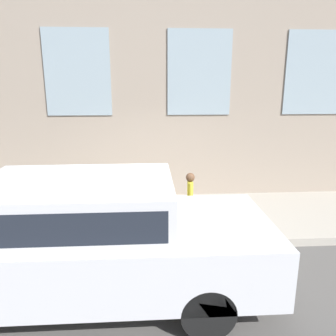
% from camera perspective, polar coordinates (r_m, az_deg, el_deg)
% --- Properties ---
extents(ground_plane, '(80.00, 80.00, 0.00)m').
position_cam_1_polar(ground_plane, '(6.05, -4.95, -14.29)').
color(ground_plane, '#514F4C').
extents(sidewalk, '(2.61, 60.00, 0.15)m').
position_cam_1_polar(sidewalk, '(7.19, -4.74, -8.75)').
color(sidewalk, '#A8A093').
rests_on(sidewalk, ground_plane).
extents(building_facade, '(0.33, 40.00, 9.03)m').
position_cam_1_polar(building_facade, '(8.21, -5.25, 25.75)').
color(building_facade, gray).
rests_on(building_facade, ground_plane).
extents(fire_hydrant, '(0.37, 0.48, 0.73)m').
position_cam_1_polar(fire_hydrant, '(6.35, -3.92, -7.54)').
color(fire_hydrant, gold).
rests_on(fire_hydrant, sidewalk).
extents(person, '(0.26, 0.17, 1.09)m').
position_cam_1_polar(person, '(6.42, 3.86, -4.60)').
color(person, '#726651').
rests_on(person, sidewalk).
extents(parked_car_silver_near, '(1.96, 5.16, 1.70)m').
position_cam_1_polar(parked_car_silver_near, '(4.66, -15.04, -11.18)').
color(parked_car_silver_near, black).
rests_on(parked_car_silver_near, ground_plane).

